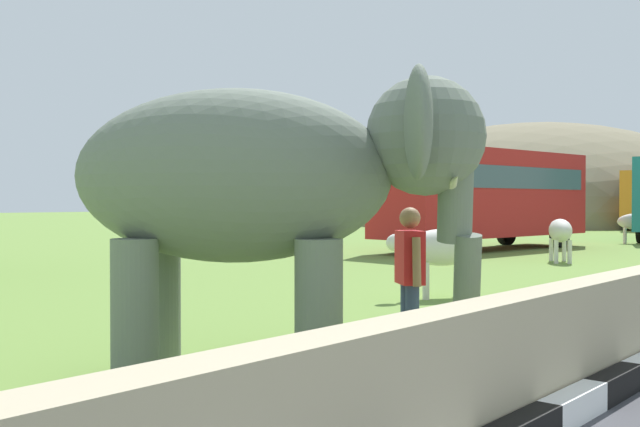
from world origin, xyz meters
TOP-DOWN VIEW (x-y plane):
  - barrier_parapet at (2.00, 3.59)m, footprint 28.00×0.36m
  - elephant at (2.31, 6.12)m, footprint 3.71×3.92m
  - person_handler at (3.90, 5.56)m, footprint 0.49×0.56m
  - bus_red at (20.87, 13.80)m, footprint 9.92×3.57m
  - cow_near at (8.60, 8.06)m, footprint 1.86×1.26m
  - cow_mid at (17.41, 9.58)m, footprint 1.82×1.36m
  - cow_far at (28.39, 10.95)m, footprint 1.12×1.90m
  - hill_east at (55.00, 27.02)m, footprint 37.35×29.88m

SIDE VIEW (x-z plane):
  - hill_east at x=55.00m, z-range -8.03..8.03m
  - barrier_parapet at x=2.00m, z-range 0.00..1.00m
  - cow_near at x=8.60m, z-range 0.26..1.48m
  - cow_mid at x=17.41m, z-range 0.26..1.48m
  - cow_far at x=28.39m, z-range 0.26..1.48m
  - person_handler at x=3.90m, z-range 0.10..1.75m
  - elephant at x=2.31m, z-range 0.45..3.39m
  - bus_red at x=20.87m, z-range 0.33..3.83m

